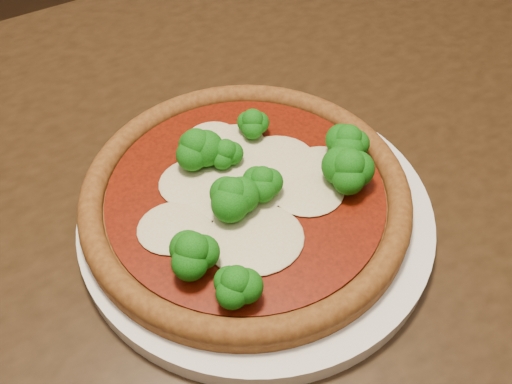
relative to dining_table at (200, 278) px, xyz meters
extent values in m
cube|color=black|center=(0.00, 0.00, 0.08)|extent=(1.34, 1.11, 0.04)
cylinder|color=black|center=(0.41, 0.49, -0.30)|extent=(0.06, 0.06, 0.71)
cylinder|color=silver|center=(0.06, -0.02, 0.11)|extent=(0.31, 0.31, 0.02)
cylinder|color=brown|center=(0.05, -0.01, 0.12)|extent=(0.29, 0.29, 0.01)
torus|color=brown|center=(0.05, -0.01, 0.13)|extent=(0.29, 0.29, 0.02)
cylinder|color=#641204|center=(0.05, -0.01, 0.13)|extent=(0.24, 0.24, 0.00)
ellipsoid|color=beige|center=(0.01, 0.01, 0.13)|extent=(0.07, 0.06, 0.01)
ellipsoid|color=beige|center=(0.03, 0.06, 0.13)|extent=(0.05, 0.04, 0.00)
ellipsoid|color=beige|center=(0.08, 0.02, 0.13)|extent=(0.07, 0.07, 0.01)
ellipsoid|color=beige|center=(-0.02, -0.03, 0.13)|extent=(0.06, 0.06, 0.00)
ellipsoid|color=beige|center=(0.04, 0.00, 0.13)|extent=(0.10, 0.09, 0.01)
ellipsoid|color=beige|center=(0.12, 0.00, 0.13)|extent=(0.06, 0.05, 0.00)
ellipsoid|color=beige|center=(0.05, 0.05, 0.13)|extent=(0.06, 0.05, 0.00)
ellipsoid|color=beige|center=(0.04, -0.06, 0.13)|extent=(0.08, 0.07, 0.01)
ellipsoid|color=beige|center=(0.10, -0.02, 0.13)|extent=(0.06, 0.06, 0.01)
ellipsoid|color=#188014|center=(0.01, 0.03, 0.16)|extent=(0.05, 0.05, 0.04)
ellipsoid|color=#188014|center=(0.02, -0.11, 0.15)|extent=(0.04, 0.04, 0.03)
ellipsoid|color=#188014|center=(0.07, 0.06, 0.15)|extent=(0.03, 0.03, 0.03)
ellipsoid|color=#188014|center=(-0.01, -0.08, 0.16)|extent=(0.05, 0.05, 0.04)
ellipsoid|color=#188014|center=(0.06, -0.02, 0.15)|extent=(0.04, 0.04, 0.03)
ellipsoid|color=#188014|center=(0.03, -0.03, 0.15)|extent=(0.04, 0.04, 0.04)
ellipsoid|color=#188014|center=(0.13, -0.03, 0.16)|extent=(0.05, 0.05, 0.04)
ellipsoid|color=#188014|center=(0.15, 0.01, 0.15)|extent=(0.04, 0.04, 0.04)
ellipsoid|color=#188014|center=(0.04, 0.02, 0.15)|extent=(0.03, 0.03, 0.03)
camera|label=1|loc=(-0.03, -0.33, 0.50)|focal=40.00mm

